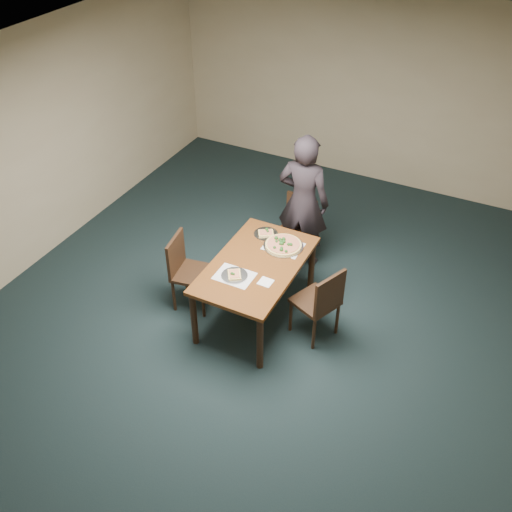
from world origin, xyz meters
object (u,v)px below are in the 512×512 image
at_px(chair_left, 186,268).
at_px(slice_plate_far, 266,233).
at_px(diner, 303,202).
at_px(slice_plate_near, 234,275).
at_px(chair_far, 296,227).
at_px(pizza_pan, 283,245).
at_px(dining_table, 256,270).
at_px(chair_right, 321,301).

height_order(chair_left, slice_plate_far, chair_left).
distance_m(diner, slice_plate_near, 1.48).
bearing_deg(diner, chair_far, 31.62).
relative_size(diner, slice_plate_far, 6.27).
height_order(diner, slice_plate_near, diner).
bearing_deg(chair_left, slice_plate_near, -109.99).
relative_size(chair_left, pizza_pan, 2.02).
height_order(chair_far, chair_left, same).
xyz_separation_m(dining_table, diner, (0.05, 1.17, 0.22)).
relative_size(chair_far, diner, 0.52).
bearing_deg(slice_plate_far, chair_left, -133.84).
bearing_deg(dining_table, chair_right, 0.31).
xyz_separation_m(chair_left, pizza_pan, (0.94, 0.57, 0.26)).
distance_m(dining_table, chair_left, 0.83).
xyz_separation_m(pizza_pan, slice_plate_far, (-0.28, 0.13, -0.01)).
distance_m(chair_left, pizza_pan, 1.13).
relative_size(dining_table, chair_left, 1.65).
bearing_deg(pizza_pan, dining_table, -108.73).
height_order(chair_left, diner, diner).
xyz_separation_m(diner, pizza_pan, (0.09, -0.77, -0.10)).
bearing_deg(chair_right, chair_left, -60.71).
xyz_separation_m(pizza_pan, slice_plate_near, (-0.24, -0.70, -0.01)).
distance_m(chair_right, pizza_pan, 0.79).
relative_size(dining_table, pizza_pan, 3.33).
height_order(chair_far, pizza_pan, chair_far).
bearing_deg(diner, chair_left, 54.18).
bearing_deg(chair_left, chair_right, -93.38).
distance_m(diner, pizza_pan, 0.78).
relative_size(chair_left, slice_plate_far, 3.25).
bearing_deg(chair_right, diner, -125.34).
bearing_deg(dining_table, pizza_pan, 71.27).
bearing_deg(pizza_pan, chair_right, -32.64).
xyz_separation_m(dining_table, chair_far, (-0.01, 1.13, -0.14)).
bearing_deg(chair_left, pizza_pan, -68.34).
relative_size(dining_table, chair_right, 1.65).
height_order(dining_table, pizza_pan, pizza_pan).
relative_size(chair_right, slice_plate_near, 3.25).
relative_size(dining_table, slice_plate_near, 5.36).
bearing_deg(slice_plate_far, pizza_pan, -24.60).
distance_m(diner, slice_plate_far, 0.68).
height_order(dining_table, chair_right, chair_right).
distance_m(dining_table, diner, 1.19).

